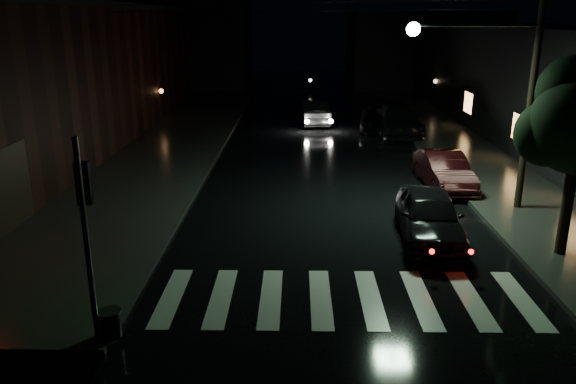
{
  "coord_description": "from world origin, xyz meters",
  "views": [
    {
      "loc": [
        1.81,
        -11.62,
        6.46
      ],
      "look_at": [
        1.56,
        3.94,
        1.6
      ],
      "focal_mm": 35.0,
      "sensor_mm": 36.0,
      "label": 1
    }
  ],
  "objects_px": {
    "parked_car_a": "(429,216)",
    "oncoming_car": "(313,112)",
    "parked_car_b": "(444,170)",
    "parked_car_d": "(380,119)",
    "parked_car_c": "(397,120)"
  },
  "relations": [
    {
      "from": "oncoming_car",
      "to": "parked_car_a",
      "type": "bearing_deg",
      "value": 92.7
    },
    {
      "from": "parked_car_a",
      "to": "parked_car_b",
      "type": "xyz_separation_m",
      "value": [
        1.8,
        5.48,
        -0.06
      ]
    },
    {
      "from": "parked_car_a",
      "to": "oncoming_car",
      "type": "height_order",
      "value": "oncoming_car"
    },
    {
      "from": "parked_car_b",
      "to": "parked_car_c",
      "type": "relative_size",
      "value": 0.76
    },
    {
      "from": "parked_car_a",
      "to": "parked_car_b",
      "type": "height_order",
      "value": "parked_car_a"
    },
    {
      "from": "oncoming_car",
      "to": "parked_car_c",
      "type": "bearing_deg",
      "value": 142.12
    },
    {
      "from": "parked_car_c",
      "to": "parked_car_a",
      "type": "bearing_deg",
      "value": -96.8
    },
    {
      "from": "parked_car_a",
      "to": "parked_car_d",
      "type": "xyz_separation_m",
      "value": [
        0.94,
        17.21,
        -0.07
      ]
    },
    {
      "from": "parked_car_b",
      "to": "parked_car_c",
      "type": "height_order",
      "value": "parked_car_c"
    },
    {
      "from": "oncoming_car",
      "to": "parked_car_b",
      "type": "bearing_deg",
      "value": 103.07
    },
    {
      "from": "parked_car_a",
      "to": "oncoming_car",
      "type": "bearing_deg",
      "value": 103.4
    },
    {
      "from": "parked_car_a",
      "to": "parked_car_b",
      "type": "relative_size",
      "value": 1.05
    },
    {
      "from": "parked_car_a",
      "to": "parked_car_d",
      "type": "height_order",
      "value": "parked_car_a"
    },
    {
      "from": "parked_car_a",
      "to": "oncoming_car",
      "type": "xyz_separation_m",
      "value": [
        -3.0,
        19.24,
        0.0
      ]
    },
    {
      "from": "parked_car_d",
      "to": "parked_car_c",
      "type": "bearing_deg",
      "value": -39.74
    }
  ]
}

